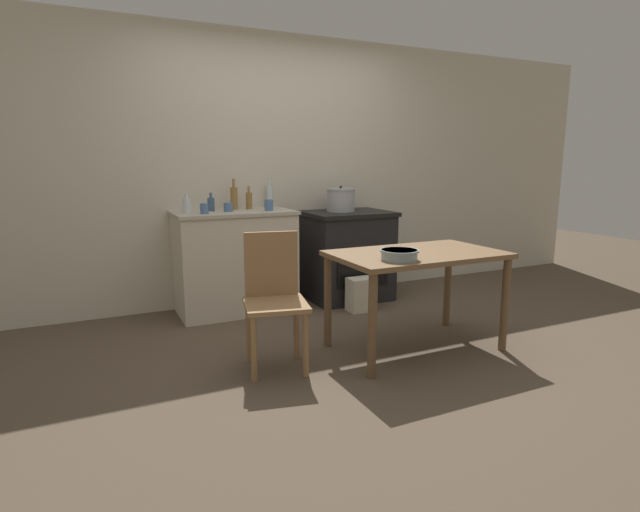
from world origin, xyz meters
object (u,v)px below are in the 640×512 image
Objects in this scene: bottle_center at (211,204)px; bottle_far_left at (234,198)px; flour_sack at (361,294)px; cup_center_right at (228,207)px; bottle_mid_left at (270,196)px; mixing_bowl_large at (399,254)px; stove at (347,255)px; chair at (274,296)px; bottle_center_left at (249,200)px; stock_pot at (341,200)px; cup_mid_right at (204,209)px; cup_right at (269,205)px; work_table at (417,265)px; bottle_left at (187,205)px.

bottle_far_left is at bearing 15.67° from bottle_center.
flour_sack is 3.87× the size of cup_center_right.
mixing_bowl_large is at bearing -83.23° from bottle_mid_left.
stove is 3.43× the size of mixing_bowl_large.
bottle_center_left is (0.29, 1.44, 0.52)m from chair.
stock_pot reaches higher than cup_mid_right.
bottle_center is 1.64× the size of cup_right.
work_table is 1.06m from chair.
cup_right is at bearing -20.29° from bottle_center.
bottle_center_left is 2.62× the size of cup_center_right.
chair is at bearing -144.29° from flour_sack.
bottle_left is 1.02× the size of bottle_center.
stove reaches higher than flour_sack.
chair is 3.11× the size of bottle_mid_left.
stove is 1.46m from work_table.
mixing_bowl_large is 2.89× the size of cup_mid_right.
work_table is 1.84m from cup_mid_right.
bottle_left is 0.35m from cup_center_right.
bottle_far_left is at bearing 171.59° from stock_pot.
chair is 3.20× the size of bottle_far_left.
cup_right is (-0.12, -0.31, -0.06)m from bottle_mid_left.
stove is 1.79m from chair.
bottle_center is 0.51m from cup_right.
bottle_mid_left is (-0.22, 1.87, 0.27)m from mixing_bowl_large.
bottle_left is at bearing -169.36° from bottle_mid_left.
bottle_center is (-0.07, 1.39, 0.51)m from chair.
chair is at bearing -108.52° from cup_right.
cup_mid_right is at bearing -176.09° from stove.
chair is 1.57m from bottle_far_left.
work_table is at bearing -96.79° from flour_sack.
stock_pot is at bearing 5.12° from cup_mid_right.
bottle_center is (-0.36, -0.04, -0.02)m from bottle_center_left.
bottle_mid_left reaches higher than flour_sack.
work_table is at bearing -98.30° from stove.
bottle_left is (-0.29, 1.38, 0.51)m from chair.
bottle_mid_left is 1.76× the size of bottle_center.
bottle_mid_left is 0.53m from cup_center_right.
cup_center_right is at bearing -179.35° from stock_pot.
stove is at bearing -9.25° from bottle_center_left.
stove is 4.17× the size of bottle_center_left.
bottle_far_left reaches higher than work_table.
cup_mid_right is at bearing -154.00° from bottle_mid_left.
cup_right is at bearing 102.44° from mixing_bowl_large.
bottle_center is (-1.25, 0.09, -0.00)m from stock_pot.
stock_pot is (0.03, 0.48, 0.83)m from flour_sack.
flour_sack is 1.86× the size of bottle_left.
bottle_center_left reaches higher than cup_mid_right.
chair is 0.87m from mixing_bowl_large.
cup_mid_right is at bearing 110.65° from chair.
bottle_center is at bearing 141.83° from cup_center_right.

